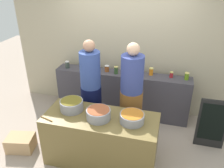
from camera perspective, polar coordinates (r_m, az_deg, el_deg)
name	(u,v)px	position (r m, az deg, el deg)	size (l,w,h in m)	color
ground	(107,147)	(4.20, -1.29, -15.04)	(12.00, 12.00, 0.00)	#A39182
storefront_wall	(126,40)	(4.72, 3.54, 10.74)	(4.80, 0.12, 3.00)	tan
display_shelf	(121,94)	(4.80, 2.33, -2.38)	(2.70, 0.36, 0.92)	#413E46
prep_table	(101,139)	(3.71, -2.68, -13.28)	(1.70, 0.70, 0.82)	brown
preserve_jar_0	(67,65)	(4.90, -10.86, 4.68)	(0.09, 0.09, 0.15)	#354239
preserve_jar_1	(87,66)	(4.79, -6.24, 4.50)	(0.08, 0.08, 0.14)	#591D58
preserve_jar_2	(91,67)	(4.75, -5.07, 4.13)	(0.09, 0.09, 0.11)	red
preserve_jar_3	(107,69)	(4.64, -1.27, 3.79)	(0.09, 0.09, 0.13)	#974D21
preserve_jar_4	(116,70)	(4.54, 1.01, 3.41)	(0.08, 0.08, 0.15)	#33542B
preserve_jar_5	(127,70)	(4.59, 3.67, 3.36)	(0.08, 0.08, 0.11)	orange
preserve_jar_6	(138,72)	(4.51, 6.45, 2.99)	(0.07, 0.07, 0.14)	olive
preserve_jar_7	(151,71)	(4.55, 9.54, 3.04)	(0.08, 0.08, 0.15)	orange
preserve_jar_8	(171,75)	(4.53, 14.30, 2.24)	(0.07, 0.07, 0.11)	#A82027
preserve_jar_9	(187,76)	(4.51, 17.80, 1.83)	(0.08, 0.08, 0.14)	#60891C
cooking_pot_left	(72,105)	(3.63, -9.83, -5.11)	(0.35, 0.35, 0.17)	gray
cooking_pot_center	(98,114)	(3.39, -3.32, -7.35)	(0.35, 0.35, 0.16)	gray
cooking_pot_right	(132,118)	(3.34, 4.91, -8.23)	(0.35, 0.35, 0.14)	gray
wooden_spoon	(46,119)	(3.54, -15.73, -8.17)	(0.02, 0.02, 0.23)	#9E703D
cook_with_tongs	(91,96)	(4.01, -5.08, -2.87)	(0.35, 0.35, 1.80)	#0B1036
cook_in_cap	(131,100)	(3.88, 4.69, -4.03)	(0.38, 0.38, 1.80)	brown
bread_crate	(21,143)	(4.36, -21.40, -13.24)	(0.44, 0.32, 0.25)	tan
chalkboard_sign	(212,124)	(4.26, 23.24, -8.98)	(0.47, 0.04, 0.92)	black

